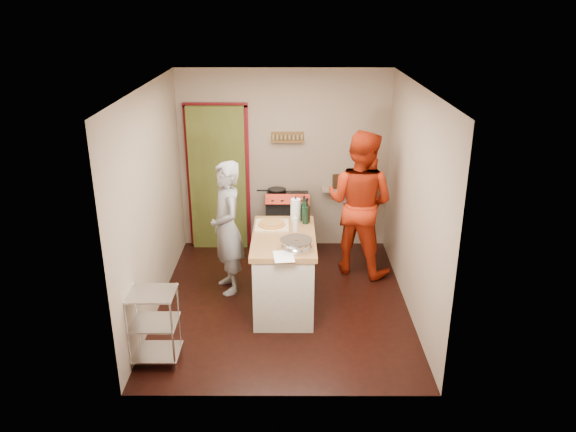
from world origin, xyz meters
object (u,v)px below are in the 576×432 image
at_px(person_stripe, 227,228).
at_px(person_red, 360,203).
at_px(stove, 287,224).
at_px(wire_shelving, 154,324).
at_px(island, 284,270).

xyz_separation_m(person_stripe, person_red, (1.69, 0.56, 0.13)).
distance_m(stove, person_stripe, 1.38).
height_order(stove, wire_shelving, stove).
xyz_separation_m(wire_shelving, island, (1.30, 1.09, 0.05)).
bearing_deg(wire_shelving, stove, 63.15).
distance_m(wire_shelving, person_stripe, 1.68).
distance_m(stove, person_red, 1.21).
height_order(stove, island, island).
distance_m(stove, island, 1.53).
relative_size(wire_shelving, person_red, 0.41).
height_order(wire_shelving, person_red, person_red).
distance_m(island, person_stripe, 0.90).
relative_size(wire_shelving, island, 0.60).
xyz_separation_m(island, person_stripe, (-0.70, 0.43, 0.35)).
bearing_deg(person_stripe, person_red, 87.37).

